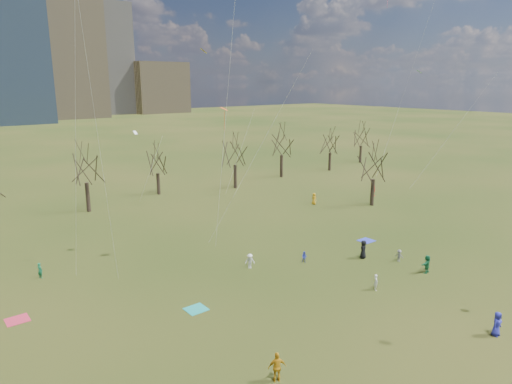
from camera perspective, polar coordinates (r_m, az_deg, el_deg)
ground at (r=38.01m, az=11.65°, el=-13.72°), size 500.00×500.00×0.00m
bare_tree_row at (r=65.06m, az=-14.02°, el=3.33°), size 113.04×29.80×9.50m
blanket_teal at (r=37.01m, az=-7.50°, el=-14.31°), size 1.60×1.50×0.03m
blanket_navy at (r=52.66m, az=13.63°, el=-5.92°), size 1.60×1.50×0.03m
blanket_crimson at (r=39.49m, az=-27.67°, el=-13.98°), size 1.60×1.50×0.03m
person_0 at (r=37.02m, az=27.90°, el=-14.37°), size 0.88×0.59×1.78m
person_1 at (r=40.76m, az=14.75°, el=-10.85°), size 0.57×0.62×1.42m
person_3 at (r=47.48m, az=17.45°, el=-7.59°), size 0.72×0.90×1.23m
person_4 at (r=28.75m, az=2.67°, el=-21.02°), size 1.19×0.91×1.88m
person_5 at (r=45.56m, az=20.60°, el=-8.42°), size 1.66×0.76×1.72m
person_6 at (r=47.27m, az=13.27°, el=-6.99°), size 1.08×1.03×1.87m
person_8 at (r=45.34m, az=6.07°, el=-8.09°), size 0.68×0.70×1.14m
person_9 at (r=43.76m, az=-0.77°, el=-8.62°), size 1.07×0.94×1.43m
person_10 at (r=72.96m, az=14.52°, el=0.13°), size 1.03×0.67×1.63m
person_12 at (r=66.39m, az=7.26°, el=-0.83°), size 0.59×0.85×1.68m
person_13 at (r=46.05m, az=-25.40°, el=-8.84°), size 0.56×0.63×1.44m
kites_airborne at (r=47.50m, az=1.85°, el=10.69°), size 79.78×50.62×35.21m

